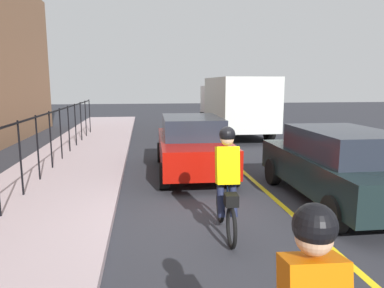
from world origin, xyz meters
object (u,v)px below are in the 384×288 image
at_px(cyclist_lead, 227,183).
at_px(box_truck_background, 235,104).
at_px(patrol_sedan, 339,165).
at_px(parked_sedan_rear, 192,144).

height_order(cyclist_lead, box_truck_background, box_truck_background).
xyz_separation_m(patrol_sedan, parked_sedan_rear, (3.02, 2.68, 0.00)).
xyz_separation_m(cyclist_lead, parked_sedan_rear, (4.34, -0.03, -0.09)).
relative_size(patrol_sedan, parked_sedan_rear, 0.99).
bearing_deg(box_truck_background, patrol_sedan, 177.81).
bearing_deg(parked_sedan_rear, patrol_sedan, 43.02).
bearing_deg(patrol_sedan, parked_sedan_rear, 42.26).
distance_m(cyclist_lead, parked_sedan_rear, 4.34).
relative_size(cyclist_lead, box_truck_background, 0.27).
distance_m(parked_sedan_rear, box_truck_background, 7.75).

